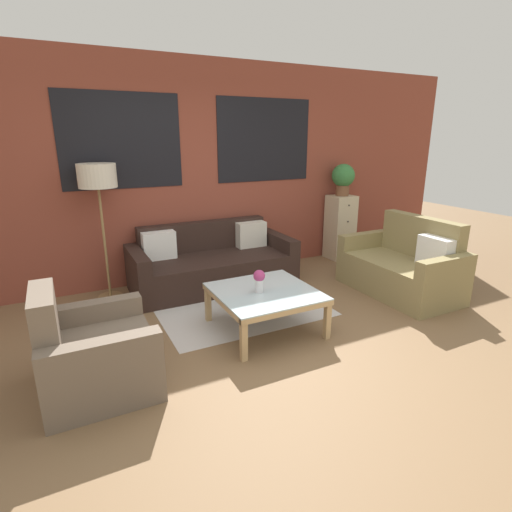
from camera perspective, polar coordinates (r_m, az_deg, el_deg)
ground_plane at (r=3.67m, az=5.66°, el=-13.72°), size 16.00×16.00×0.00m
wall_back_brick at (r=5.40m, az=-8.14°, el=11.82°), size 8.40×0.09×2.80m
rug at (r=4.59m, az=-2.45°, el=-7.13°), size 1.81×1.43×0.00m
couch_dark at (r=5.15m, az=-6.25°, el=-1.19°), size 2.04×0.88×0.78m
settee_vintage at (r=5.20m, az=20.26°, el=-1.62°), size 0.80×1.41×0.92m
armchair_corner at (r=3.33m, az=-22.16°, el=-12.94°), size 0.80×0.85×0.84m
coffee_table at (r=3.93m, az=1.29°, el=-5.73°), size 0.95×0.95×0.41m
floor_lamp at (r=4.82m, az=-21.68°, el=9.88°), size 0.41×0.41×1.57m
drawer_cabinet at (r=6.37m, az=11.92°, el=4.04°), size 0.38×0.37×0.99m
potted_plant at (r=6.25m, az=12.34°, el=10.91°), size 0.34×0.34×0.47m
flower_vase at (r=3.82m, az=0.46°, el=-3.34°), size 0.11×0.11×0.23m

